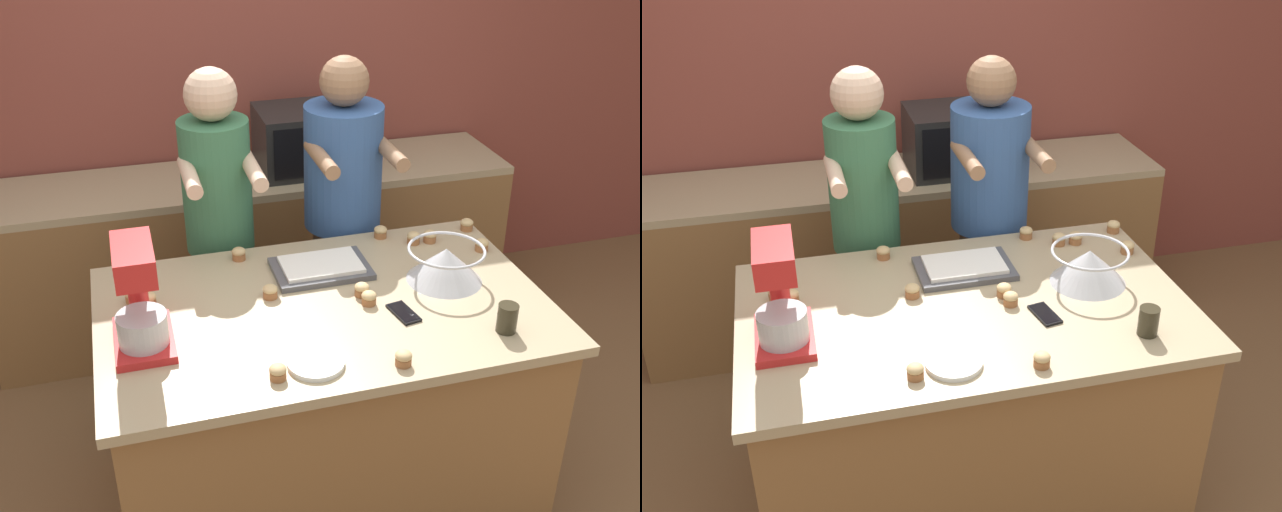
% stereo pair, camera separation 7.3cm
% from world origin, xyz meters
% --- Properties ---
extents(ground_plane, '(16.00, 16.00, 0.00)m').
position_xyz_m(ground_plane, '(0.00, 0.00, 0.00)').
color(ground_plane, brown).
extents(back_wall, '(10.00, 0.06, 2.70)m').
position_xyz_m(back_wall, '(0.00, 1.75, 1.35)').
color(back_wall, brown).
rests_on(back_wall, ground_plane).
extents(island_counter, '(1.67, 1.04, 0.94)m').
position_xyz_m(island_counter, '(0.00, 0.00, 0.47)').
color(island_counter, olive).
rests_on(island_counter, ground_plane).
extents(back_counter, '(2.80, 0.60, 0.92)m').
position_xyz_m(back_counter, '(0.00, 1.40, 0.46)').
color(back_counter, olive).
rests_on(back_counter, ground_plane).
extents(person_left, '(0.32, 0.49, 1.67)m').
position_xyz_m(person_left, '(-0.27, 0.72, 0.90)').
color(person_left, brown).
rests_on(person_left, ground_plane).
extents(person_right, '(0.36, 0.52, 1.68)m').
position_xyz_m(person_right, '(0.30, 0.72, 0.88)').
color(person_right, brown).
rests_on(person_right, ground_plane).
extents(stand_mixer, '(0.20, 0.30, 0.39)m').
position_xyz_m(stand_mixer, '(-0.66, -0.07, 1.11)').
color(stand_mixer, red).
rests_on(stand_mixer, island_counter).
extents(mixing_bowl, '(0.30, 0.30, 0.14)m').
position_xyz_m(mixing_bowl, '(0.51, 0.05, 1.02)').
color(mixing_bowl, '#BCBCC1').
rests_on(mixing_bowl, island_counter).
extents(baking_tray, '(0.38, 0.26, 0.04)m').
position_xyz_m(baking_tray, '(0.06, 0.24, 0.96)').
color(baking_tray, '#4C4C51').
rests_on(baking_tray, island_counter).
extents(microwave_oven, '(0.52, 0.41, 0.33)m').
position_xyz_m(microwave_oven, '(0.31, 1.39, 1.08)').
color(microwave_oven, black).
rests_on(microwave_oven, back_counter).
extents(cell_phone, '(0.09, 0.15, 0.01)m').
position_xyz_m(cell_phone, '(0.26, -0.14, 0.95)').
color(cell_phone, black).
rests_on(cell_phone, island_counter).
extents(drinking_glass, '(0.07, 0.07, 0.11)m').
position_xyz_m(drinking_glass, '(0.57, -0.34, 1.00)').
color(drinking_glass, '#332D1E').
rests_on(drinking_glass, island_counter).
extents(small_plate, '(0.19, 0.19, 0.02)m').
position_xyz_m(small_plate, '(-0.13, -0.35, 0.95)').
color(small_plate, white).
rests_on(small_plate, island_counter).
extents(cupcake_0, '(0.06, 0.06, 0.05)m').
position_xyz_m(cupcake_0, '(-0.18, 0.10, 0.97)').
color(cupcake_0, '#9E6038').
rests_on(cupcake_0, island_counter).
extents(cupcake_1, '(0.06, 0.06, 0.05)m').
position_xyz_m(cupcake_1, '(0.16, -0.04, 0.97)').
color(cupcake_1, '#9E6038').
rests_on(cupcake_1, island_counter).
extents(cupcake_2, '(0.06, 0.06, 0.05)m').
position_xyz_m(cupcake_2, '(0.51, 0.37, 0.97)').
color(cupcake_2, '#9E6038').
rests_on(cupcake_2, island_counter).
extents(cupcake_3, '(0.06, 0.06, 0.05)m').
position_xyz_m(cupcake_3, '(-0.27, -0.39, 0.97)').
color(cupcake_3, '#9E6038').
rests_on(cupcake_3, island_counter).
extents(cupcake_4, '(0.06, 0.06, 0.05)m').
position_xyz_m(cupcake_4, '(-0.68, 0.21, 0.97)').
color(cupcake_4, '#9E6038').
rests_on(cupcake_4, island_counter).
extents(cupcake_5, '(0.06, 0.06, 0.05)m').
position_xyz_m(cupcake_5, '(-0.63, 0.18, 0.97)').
color(cupcake_5, '#9E6038').
rests_on(cupcake_5, island_counter).
extents(cupcake_6, '(0.06, 0.06, 0.05)m').
position_xyz_m(cupcake_6, '(0.79, 0.42, 0.97)').
color(cupcake_6, '#9E6038').
rests_on(cupcake_6, island_counter).
extents(cupcake_7, '(0.06, 0.06, 0.05)m').
position_xyz_m(cupcake_7, '(0.58, 0.36, 0.97)').
color(cupcake_7, '#9E6038').
rests_on(cupcake_7, island_counter).
extents(cupcake_8, '(0.06, 0.06, 0.05)m').
position_xyz_m(cupcake_8, '(-0.64, 0.30, 0.97)').
color(cupcake_8, '#9E6038').
rests_on(cupcake_8, island_counter).
extents(cupcake_9, '(0.06, 0.06, 0.05)m').
position_xyz_m(cupcake_9, '(0.76, 0.23, 0.97)').
color(cupcake_9, '#9E6038').
rests_on(cupcake_9, island_counter).
extents(cupcake_10, '(0.06, 0.06, 0.05)m').
position_xyz_m(cupcake_10, '(0.15, -0.43, 0.97)').
color(cupcake_10, '#9E6038').
rests_on(cupcake_10, island_counter).
extents(cupcake_11, '(0.06, 0.06, 0.05)m').
position_xyz_m(cupcake_11, '(0.39, 0.46, 0.97)').
color(cupcake_11, '#9E6038').
rests_on(cupcake_11, island_counter).
extents(cupcake_12, '(0.06, 0.06, 0.05)m').
position_xyz_m(cupcake_12, '(-0.24, 0.43, 0.97)').
color(cupcake_12, '#9E6038').
rests_on(cupcake_12, island_counter).
extents(cupcake_13, '(0.06, 0.06, 0.05)m').
position_xyz_m(cupcake_13, '(0.16, 0.02, 0.97)').
color(cupcake_13, '#9E6038').
rests_on(cupcake_13, island_counter).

